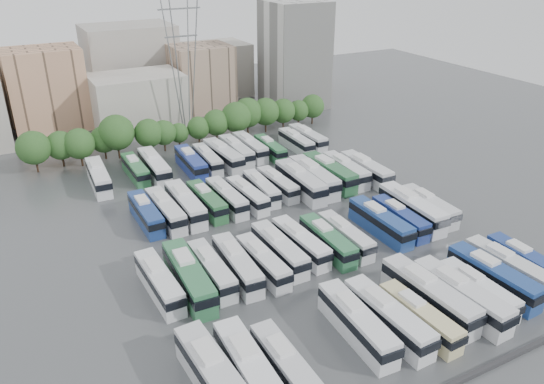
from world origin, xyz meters
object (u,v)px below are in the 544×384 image
apartment_tower (295,55)px  bus_r2_s9 (300,181)px  bus_r1_s13 (429,206)px  bus_r3_s8 (236,151)px  bus_r1_s0 (159,282)px  bus_r2_s2 (166,210)px  bus_r3_s7 (223,155)px  bus_r3_s13 (308,138)px  bus_r0_s11 (493,276)px  bus_r2_s4 (207,201)px  bus_r2_s5 (227,197)px  bus_r1_s4 (263,262)px  bus_r1_s7 (327,240)px  bus_r2_s12 (346,170)px  electricity_pylon (182,48)px  bus_r0_s13 (526,262)px  bus_r3_s6 (208,159)px  bus_r1_s6 (301,242)px  bus_r2_s8 (278,184)px  bus_r0_s6 (388,317)px  bus_r1_s2 (212,270)px  bus_r0_s0 (215,378)px  bus_r0_s12 (508,267)px  bus_r0_s10 (478,290)px  bus_r1_s10 (381,222)px  bus_r1_s5 (279,249)px  bus_r2_s6 (247,195)px  bus_r2_s3 (185,204)px  bus_r1_s8 (345,235)px  bus_r3_s9 (250,147)px  bus_r3_s10 (270,148)px  bus_r1_s3 (237,264)px  bus_r2_s7 (261,188)px  bus_r2_s11 (329,172)px  bus_r0_s2 (287,368)px  bus_r3_s12 (296,142)px  bus_r0_s1 (251,372)px  bus_r2_s10 (314,177)px  bus_r1_s1 (189,277)px  bus_r0_s7 (419,317)px  bus_r3_s3 (154,166)px  bus_r0_s9 (461,295)px

apartment_tower → bus_r2_s9: apartment_tower is taller
bus_r1_s13 → bus_r3_s8: 39.26m
bus_r1_s0 → bus_r2_s2: size_ratio=0.97×
bus_r3_s7 → bus_r3_s13: bus_r3_s7 is taller
bus_r3_s8 → bus_r0_s11: bearing=-78.8°
bus_r2_s4 → bus_r2_s5: 3.29m
bus_r1_s0 → bus_r3_s13: bearing=37.9°
apartment_tower → bus_r1_s4: 78.59m
bus_r1_s7 → bus_r1_s13: (19.79, 1.45, -0.03)m
bus_r1_s7 → bus_r2_s12: bearing=50.4°
electricity_pylon → bus_r2_s4: bearing=-105.3°
bus_r0_s13 → bus_r3_s6: bus_r0_s13 is taller
bus_r1_s6 → bus_r2_s8: (6.55, 18.56, -0.11)m
bus_r0_s6 → bus_r1_s2: 22.24m
bus_r0_s0 → bus_r0_s12: bus_r0_s0 is taller
bus_r0_s10 → bus_r1_s10: bus_r1_s10 is taller
bus_r0_s0 → bus_r1_s7: size_ratio=1.16×
bus_r1_s5 → bus_r2_s5: bus_r1_s5 is taller
bus_r0_s10 → bus_r2_s6: 38.30m
bus_r2_s6 → bus_r3_s8: size_ratio=0.90×
bus_r2_s3 → bus_r2_s8: (16.59, 0.46, -0.30)m
electricity_pylon → bus_r1_s8: 59.18m
bus_r3_s8 → bus_r3_s9: size_ratio=1.03×
bus_r1_s8 → bus_r2_s12: bus_r2_s12 is taller
bus_r3_s7 → bus_r3_s10: size_ratio=1.19×
bus_r1_s3 → bus_r2_s5: size_ratio=1.04×
bus_r2_s7 → bus_r2_s11: bus_r2_s11 is taller
bus_r0_s0 → bus_r0_s6: size_ratio=1.07×
bus_r1_s4 → bus_r2_s4: size_ratio=0.98×
bus_r0_s12 → bus_r1_s7: (-16.36, 16.17, -0.06)m
bus_r0_s13 → bus_r0_s2: bearing=-175.7°
bus_r3_s8 → bus_r3_s12: (13.14, -0.66, -0.15)m
bus_r0_s1 → bus_r0_s0: bearing=167.1°
bus_r2_s10 → bus_r3_s13: bus_r2_s10 is taller
bus_r2_s3 → bus_r3_s13: (33.08, 17.73, -0.15)m
bus_r1_s4 → bus_r2_s5: size_ratio=0.97×
bus_r1_s1 → bus_r2_s3: size_ratio=1.06×
bus_r0_s7 → bus_r3_s6: bearing=91.1°
bus_r1_s2 → bus_r3_s10: (26.56, 34.73, -0.10)m
bus_r0_s10 → bus_r3_s7: bus_r3_s7 is taller
bus_r0_s0 → bus_r0_s7: bearing=-7.4°
bus_r3_s3 → bus_r1_s6: bearing=-73.5°
electricity_pylon → bus_r0_s9: size_ratio=2.57×
bus_r2_s10 → bus_r3_s13: (9.98, 18.38, -0.27)m
electricity_pylon → bus_r0_s0: 78.64m
bus_r0_s12 → bus_r2_s4: 44.22m
bus_r0_s2 → bus_r0_s6: bearing=6.2°
bus_r2_s10 → bus_r2_s12: bearing=5.6°
bus_r2_s3 → bus_r3_s10: size_ratio=1.18×
bus_r0_s1 → bus_r3_s9: size_ratio=1.10×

